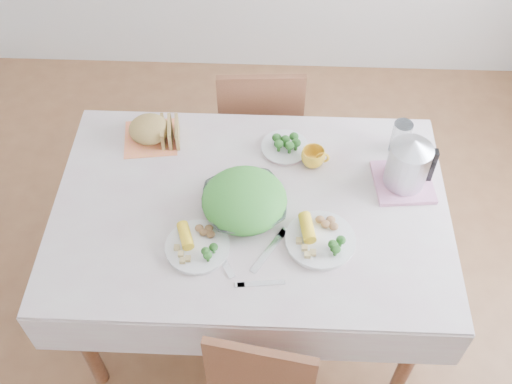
{
  "coord_description": "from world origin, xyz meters",
  "views": [
    {
      "loc": [
        0.08,
        -1.4,
        2.55
      ],
      "look_at": [
        0.02,
        0.02,
        0.82
      ],
      "focal_mm": 42.0,
      "sensor_mm": 36.0,
      "label": 1
    }
  ],
  "objects_px": {
    "dining_table": "(251,261)",
    "salad_bowl": "(244,205)",
    "electric_kettle": "(409,163)",
    "dinner_plate_left": "(198,247)",
    "dinner_plate_right": "(320,240)",
    "yellow_mug": "(313,157)",
    "chair_far": "(260,121)"
  },
  "relations": [
    {
      "from": "dinner_plate_right",
      "to": "electric_kettle",
      "type": "bearing_deg",
      "value": 41.29
    },
    {
      "from": "salad_bowl",
      "to": "dinner_plate_right",
      "type": "relative_size",
      "value": 1.16
    },
    {
      "from": "dining_table",
      "to": "salad_bowl",
      "type": "xyz_separation_m",
      "value": [
        -0.02,
        -0.03,
        0.42
      ]
    },
    {
      "from": "dinner_plate_right",
      "to": "yellow_mug",
      "type": "xyz_separation_m",
      "value": [
        -0.02,
        0.38,
        0.03
      ]
    },
    {
      "from": "chair_far",
      "to": "dining_table",
      "type": "bearing_deg",
      "value": 85.78
    },
    {
      "from": "yellow_mug",
      "to": "electric_kettle",
      "type": "bearing_deg",
      "value": -14.48
    },
    {
      "from": "dining_table",
      "to": "electric_kettle",
      "type": "height_order",
      "value": "electric_kettle"
    },
    {
      "from": "dining_table",
      "to": "electric_kettle",
      "type": "xyz_separation_m",
      "value": [
        0.59,
        0.13,
        0.51
      ]
    },
    {
      "from": "dining_table",
      "to": "dinner_plate_right",
      "type": "bearing_deg",
      "value": -31.15
    },
    {
      "from": "yellow_mug",
      "to": "dinner_plate_right",
      "type": "bearing_deg",
      "value": -87.0
    },
    {
      "from": "salad_bowl",
      "to": "dinner_plate_left",
      "type": "xyz_separation_m",
      "value": [
        -0.16,
        -0.18,
        -0.03
      ]
    },
    {
      "from": "dinner_plate_right",
      "to": "electric_kettle",
      "type": "relative_size",
      "value": 1.14
    },
    {
      "from": "dining_table",
      "to": "dinner_plate_left",
      "type": "distance_m",
      "value": 0.48
    },
    {
      "from": "dinner_plate_right",
      "to": "yellow_mug",
      "type": "bearing_deg",
      "value": 93.0
    },
    {
      "from": "chair_far",
      "to": "dinner_plate_left",
      "type": "bearing_deg",
      "value": 75.45
    },
    {
      "from": "dinner_plate_right",
      "to": "electric_kettle",
      "type": "xyz_separation_m",
      "value": [
        0.33,
        0.29,
        0.11
      ]
    },
    {
      "from": "dinner_plate_right",
      "to": "yellow_mug",
      "type": "height_order",
      "value": "yellow_mug"
    },
    {
      "from": "salad_bowl",
      "to": "electric_kettle",
      "type": "bearing_deg",
      "value": 14.59
    },
    {
      "from": "yellow_mug",
      "to": "chair_far",
      "type": "bearing_deg",
      "value": 112.88
    },
    {
      "from": "electric_kettle",
      "to": "dinner_plate_left",
      "type": "bearing_deg",
      "value": -134.58
    },
    {
      "from": "chair_far",
      "to": "dinner_plate_right",
      "type": "relative_size",
      "value": 3.51
    },
    {
      "from": "dining_table",
      "to": "salad_bowl",
      "type": "distance_m",
      "value": 0.42
    },
    {
      "from": "dining_table",
      "to": "dinner_plate_left",
      "type": "relative_size",
      "value": 5.99
    },
    {
      "from": "salad_bowl",
      "to": "electric_kettle",
      "type": "distance_m",
      "value": 0.64
    },
    {
      "from": "salad_bowl",
      "to": "electric_kettle",
      "type": "relative_size",
      "value": 1.33
    },
    {
      "from": "dining_table",
      "to": "electric_kettle",
      "type": "bearing_deg",
      "value": 12.78
    },
    {
      "from": "salad_bowl",
      "to": "yellow_mug",
      "type": "relative_size",
      "value": 3.11
    },
    {
      "from": "dining_table",
      "to": "salad_bowl",
      "type": "bearing_deg",
      "value": -130.13
    },
    {
      "from": "dinner_plate_left",
      "to": "dining_table",
      "type": "bearing_deg",
      "value": 48.51
    },
    {
      "from": "dining_table",
      "to": "electric_kettle",
      "type": "relative_size",
      "value": 6.23
    },
    {
      "from": "chair_far",
      "to": "electric_kettle",
      "type": "xyz_separation_m",
      "value": [
        0.58,
        -0.64,
        0.42
      ]
    },
    {
      "from": "yellow_mug",
      "to": "dinner_plate_left",
      "type": "bearing_deg",
      "value": -134.41
    }
  ]
}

